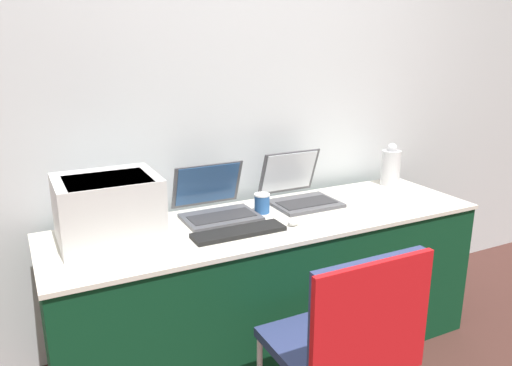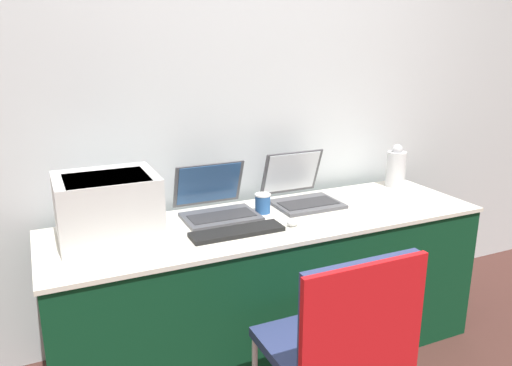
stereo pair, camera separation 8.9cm
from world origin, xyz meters
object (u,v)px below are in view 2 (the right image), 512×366
(mouse, at_px, (293,223))
(laptop_right, at_px, (301,192))
(printer, at_px, (107,205))
(coffee_cup, at_px, (263,203))
(external_keyboard, at_px, (237,232))
(metal_pitcher, at_px, (396,167))
(chair, at_px, (344,336))
(laptop_left, at_px, (216,204))

(mouse, bearing_deg, laptop_right, 54.16)
(printer, bearing_deg, mouse, -14.44)
(laptop_right, xyz_separation_m, coffee_cup, (-0.26, -0.06, -0.01))
(external_keyboard, bearing_deg, printer, 160.59)
(laptop_right, bearing_deg, mouse, -125.84)
(printer, distance_m, coffee_cup, 0.76)
(metal_pitcher, relative_size, chair, 0.29)
(printer, xyz_separation_m, metal_pitcher, (1.67, 0.13, -0.04))
(chair, bearing_deg, mouse, 79.20)
(printer, relative_size, chair, 0.48)
(printer, height_order, chair, printer)
(laptop_left, height_order, coffee_cup, laptop_left)
(external_keyboard, bearing_deg, laptop_right, 29.59)
(printer, height_order, mouse, printer)
(laptop_right, distance_m, external_keyboard, 0.56)
(mouse, height_order, metal_pitcher, metal_pitcher)
(printer, height_order, laptop_left, printer)
(laptop_left, height_order, external_keyboard, laptop_left)
(laptop_left, distance_m, chair, 0.95)
(laptop_right, bearing_deg, chair, -109.98)
(laptop_left, distance_m, coffee_cup, 0.23)
(chair, bearing_deg, coffee_cup, 85.04)
(coffee_cup, xyz_separation_m, mouse, (0.04, -0.23, -0.03))
(laptop_right, relative_size, coffee_cup, 3.63)
(laptop_left, relative_size, mouse, 6.31)
(mouse, bearing_deg, laptop_left, 132.15)
(printer, distance_m, external_keyboard, 0.57)
(printer, xyz_separation_m, laptop_left, (0.53, 0.09, -0.10))
(external_keyboard, xyz_separation_m, mouse, (0.27, -0.02, 0.01))
(mouse, bearing_deg, printer, 165.56)
(mouse, relative_size, metal_pitcher, 0.23)
(laptop_right, distance_m, coffee_cup, 0.26)
(coffee_cup, height_order, chair, chair)
(external_keyboard, height_order, coffee_cup, coffee_cup)
(coffee_cup, distance_m, metal_pitcher, 0.92)
(external_keyboard, bearing_deg, coffee_cup, 42.78)
(printer, distance_m, metal_pitcher, 1.67)
(laptop_left, bearing_deg, printer, -170.28)
(metal_pitcher, bearing_deg, mouse, -159.04)
(coffee_cup, bearing_deg, laptop_left, 163.74)
(laptop_right, height_order, mouse, laptop_right)
(metal_pitcher, bearing_deg, chair, -136.27)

